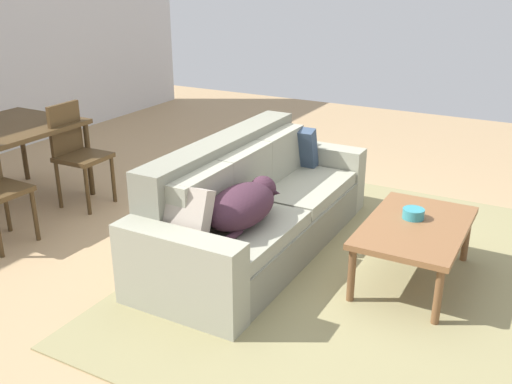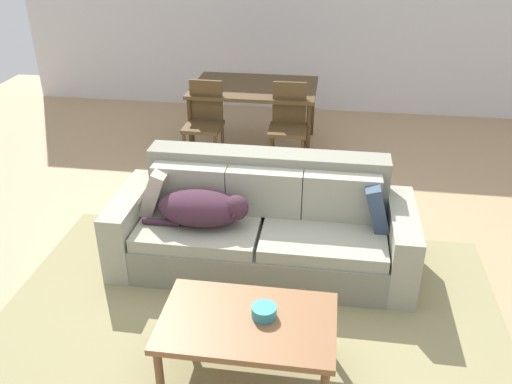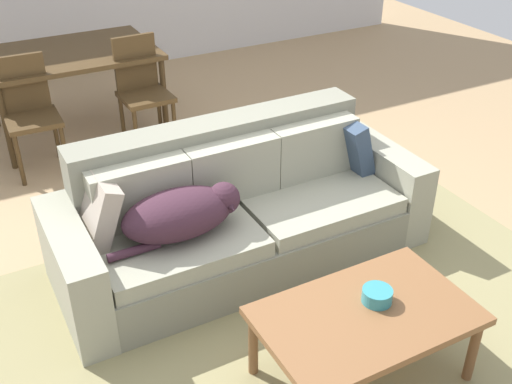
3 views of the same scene
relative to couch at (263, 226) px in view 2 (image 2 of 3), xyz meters
name	(u,v)px [view 2 (image 2 of 3)]	position (x,y,z in m)	size (l,w,h in m)	color
ground_plane	(275,273)	(0.12, -0.17, -0.32)	(10.00, 10.00, 0.00)	tan
back_partition	(311,10)	(0.12, 3.83, 1.03)	(8.00, 0.12, 2.70)	silver
area_rug	(244,340)	(0.00, -0.95, -0.32)	(3.53, 2.85, 0.01)	#90875B
couch	(263,226)	(0.00, 0.00, 0.00)	(2.32, 0.89, 0.85)	gray
dog_on_left_cushion	(204,208)	(-0.43, -0.17, 0.22)	(0.81, 0.37, 0.27)	#3E222F
throw_pillow_by_left_arm	(158,187)	(-0.86, 0.04, 0.26)	(0.11, 0.38, 0.38)	#AFA191
throw_pillow_by_right_arm	(376,203)	(0.86, 0.05, 0.25)	(0.11, 0.37, 0.37)	#34465D
coffee_table	(248,326)	(0.07, -1.22, 0.06)	(1.03, 0.65, 0.43)	brown
bowl_on_coffee_table	(264,312)	(0.16, -1.18, 0.14)	(0.15, 0.15, 0.07)	teal
dining_table	(254,91)	(-0.42, 2.35, 0.36)	(1.42, 1.00, 0.74)	#49341C
dining_chair_near_left	(205,119)	(-0.89, 1.81, 0.18)	(0.41, 0.41, 0.91)	#49341C
dining_chair_near_right	(288,122)	(0.02, 1.82, 0.20)	(0.41, 0.41, 0.93)	#49341C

